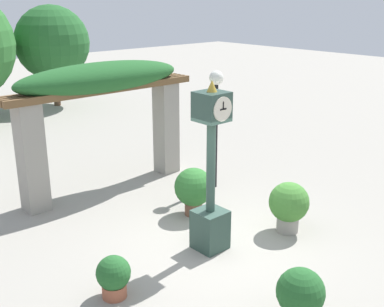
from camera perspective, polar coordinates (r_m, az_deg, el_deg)
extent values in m
plane|color=gray|center=(9.31, 2.62, -10.57)|extent=(60.00, 60.00, 0.00)
cube|color=#2D473D|center=(8.99, 2.16, -8.97)|extent=(0.54, 0.54, 0.75)
cylinder|color=#2D473D|center=(8.51, 2.25, -1.76)|extent=(0.16, 0.16, 1.64)
cylinder|color=gold|center=(8.26, 2.32, 3.74)|extent=(0.26, 0.26, 0.04)
cube|color=#2D473D|center=(8.19, 2.35, 5.59)|extent=(0.51, 0.51, 0.51)
cylinder|color=beige|center=(8.01, 3.66, 5.27)|extent=(0.42, 0.02, 0.42)
cylinder|color=beige|center=(8.38, 1.09, 5.88)|extent=(0.42, 0.02, 0.42)
cube|color=black|center=(8.00, 3.73, 5.26)|extent=(0.15, 0.01, 0.02)
cube|color=black|center=(7.99, 3.74, 5.69)|extent=(0.02, 0.01, 0.13)
cone|color=gold|center=(8.12, 2.38, 8.02)|extent=(0.18, 0.18, 0.20)
cube|color=gray|center=(10.77, -18.48, -0.54)|extent=(0.50, 0.50, 2.38)
cube|color=gray|center=(12.59, -3.09, 3.04)|extent=(0.50, 0.50, 2.38)
cube|color=brown|center=(11.07, -9.86, 7.42)|extent=(4.78, 0.10, 0.15)
cube|color=brown|center=(11.20, -10.32, 7.53)|extent=(4.78, 0.10, 0.15)
cube|color=brown|center=(11.34, -10.77, 7.64)|extent=(4.78, 0.10, 0.15)
cube|color=brown|center=(11.48, -11.21, 7.74)|extent=(4.78, 0.10, 0.15)
ellipsoid|color=#235B28|center=(11.23, -10.62, 8.85)|extent=(4.18, 1.10, 0.70)
cylinder|color=#9E563D|center=(7.89, -9.18, -15.71)|extent=(0.39, 0.39, 0.22)
sphere|color=#235B28|center=(7.72, -9.30, -13.78)|extent=(0.54, 0.54, 0.54)
sphere|color=#235B28|center=(7.22, 12.74, -15.71)|extent=(0.70, 0.70, 0.70)
cylinder|color=gray|center=(9.85, 11.25, -8.13)|extent=(0.43, 0.43, 0.33)
sphere|color=#427F33|center=(9.66, 11.42, -5.66)|extent=(0.79, 0.79, 0.79)
cylinder|color=brown|center=(10.37, 0.18, -6.39)|extent=(0.38, 0.38, 0.33)
sphere|color=#2D6B2D|center=(10.18, 0.18, -3.98)|extent=(0.82, 0.82, 0.82)
cylinder|color=black|center=(11.48, 2.79, 1.91)|extent=(0.10, 0.10, 2.52)
sphere|color=white|center=(11.17, 2.91, 8.96)|extent=(0.33, 0.33, 0.33)
cylinder|color=brown|center=(21.39, -15.81, 7.58)|extent=(0.28, 0.28, 1.57)
sphere|color=#235B28|center=(21.15, -16.25, 12.50)|extent=(3.05, 3.05, 3.05)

